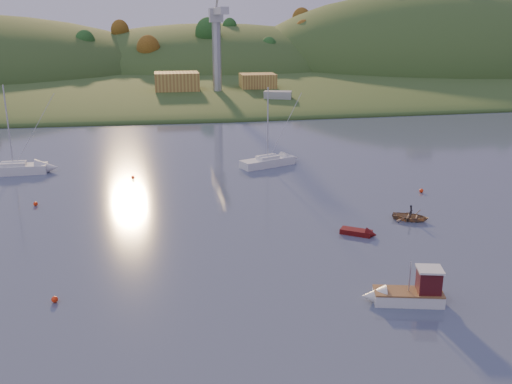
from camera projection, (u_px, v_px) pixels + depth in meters
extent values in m
cube|color=#2E431B|center=(186.00, 66.00, 247.56)|extent=(620.00, 220.00, 1.50)
ellipsoid|color=#2E431B|center=(197.00, 82.00, 186.41)|extent=(640.00, 150.00, 7.00)
ellipsoid|color=#2E431B|center=(213.00, 69.00, 230.39)|extent=(140.00, 120.00, 36.00)
ellipsoid|color=#2E431B|center=(426.00, 69.00, 230.27)|extent=(150.00, 130.00, 60.00)
cube|color=slate|center=(228.00, 96.00, 146.43)|extent=(42.00, 16.00, 2.40)
cube|color=#9C6A34|center=(177.00, 82.00, 144.16)|extent=(11.00, 8.00, 4.80)
cube|color=#9C6A34|center=(258.00, 82.00, 148.68)|extent=(9.00, 7.00, 4.00)
cylinder|color=#B7B7BC|center=(217.00, 56.00, 141.03)|extent=(2.20, 2.20, 18.00)
cube|color=#B7B7BC|center=(216.00, 15.00, 138.21)|extent=(3.20, 3.20, 3.20)
cube|color=#B7B7BC|center=(220.00, 11.00, 129.45)|extent=(1.80, 18.00, 1.60)
cube|color=#B7B7BC|center=(214.00, 11.00, 142.62)|extent=(1.80, 10.00, 1.60)
cube|color=silver|center=(408.00, 297.00, 43.20)|extent=(5.45, 3.01, 0.93)
cone|color=silver|center=(374.00, 296.00, 43.36)|extent=(2.19, 2.23, 1.86)
cube|color=brown|center=(408.00, 292.00, 43.06)|extent=(5.46, 3.06, 0.12)
cube|color=#440F13|center=(429.00, 281.00, 42.70)|extent=(1.97, 1.89, 1.86)
cube|color=silver|center=(430.00, 269.00, 42.41)|extent=(2.21, 2.14, 0.15)
cylinder|color=silver|center=(410.00, 277.00, 42.70)|extent=(0.10, 0.10, 2.47)
cube|color=white|center=(14.00, 169.00, 78.51)|extent=(8.86, 2.91, 1.21)
cube|color=white|center=(13.00, 165.00, 78.31)|extent=(3.35, 2.08, 0.77)
cylinder|color=silver|center=(8.00, 126.00, 76.70)|extent=(0.18, 0.18, 10.97)
cylinder|color=silver|center=(13.00, 163.00, 78.24)|extent=(3.51, 0.23, 0.12)
cylinder|color=white|center=(13.00, 162.00, 78.21)|extent=(3.08, 0.46, 0.36)
cube|color=white|center=(268.00, 162.00, 82.55)|extent=(8.49, 5.46, 1.13)
cube|color=white|center=(268.00, 158.00, 82.37)|extent=(3.54, 2.89, 0.72)
cylinder|color=silver|center=(268.00, 123.00, 80.86)|extent=(0.18, 0.18, 10.23)
cylinder|color=silver|center=(268.00, 156.00, 82.29)|extent=(3.06, 1.39, 0.12)
cylinder|color=white|center=(268.00, 156.00, 82.26)|extent=(2.78, 1.45, 0.36)
imported|color=#967552|center=(411.00, 217.00, 60.73)|extent=(4.63, 4.24, 0.78)
imported|color=black|center=(411.00, 214.00, 60.64)|extent=(0.56, 0.63, 1.44)
cube|color=#530C0B|center=(356.00, 232.00, 56.82)|extent=(3.24, 2.74, 0.51)
cone|color=#530C0B|center=(371.00, 234.00, 56.22)|extent=(1.58, 1.62, 1.23)
cube|color=slate|center=(278.00, 103.00, 134.97)|extent=(15.89, 9.59, 1.93)
cube|color=#B7B7BC|center=(278.00, 97.00, 134.50)|extent=(7.09, 4.98, 2.57)
sphere|color=#F3300C|center=(421.00, 191.00, 70.22)|extent=(0.50, 0.50, 0.50)
sphere|color=#F3300C|center=(36.00, 204.00, 65.33)|extent=(0.50, 0.50, 0.50)
sphere|color=#F3300C|center=(133.00, 177.00, 76.03)|extent=(0.50, 0.50, 0.50)
sphere|color=#F3300C|center=(55.00, 299.00, 43.34)|extent=(0.50, 0.50, 0.50)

